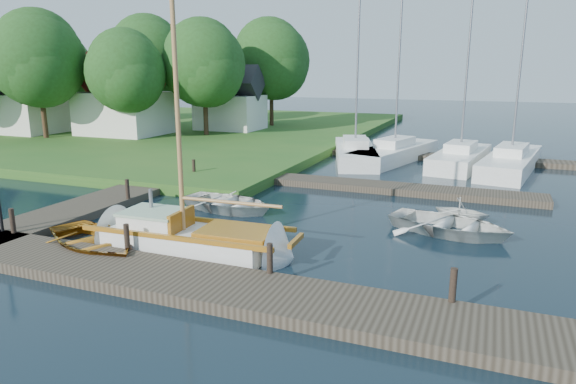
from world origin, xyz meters
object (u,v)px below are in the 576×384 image
at_px(marina_boat_1, 395,152).
at_px(tree_2, 126,71).
at_px(tree_1, 38,59).
at_px(sailboat, 195,242).
at_px(tender_a, 228,200).
at_px(tree_7, 271,60).
at_px(mooring_post_3, 453,285).
at_px(marina_boat_3, 511,160).
at_px(tree_5, 61,69).
at_px(marina_boat_0, 355,151).
at_px(mooring_post_5, 194,168).
at_px(tender_c, 450,221).
at_px(marina_boat_2, 460,157).
at_px(house_c, 230,104).
at_px(mooring_post_0, 12,221).
at_px(mooring_post_2, 270,258).
at_px(house_a, 124,102).
at_px(mooring_post_1, 127,237).
at_px(dinghy, 93,237).
at_px(mooring_post_4, 127,189).
at_px(tree_4, 148,58).
at_px(tender_d, 462,209).
at_px(house_b, 25,103).
at_px(tree_3, 204,64).

bearing_deg(marina_boat_1, tree_2, 106.34).
bearing_deg(tree_1, sailboat, -35.07).
xyz_separation_m(tender_a, tree_7, (-9.10, 25.16, 5.80)).
height_order(mooring_post_3, tree_2, tree_2).
height_order(marina_boat_1, marina_boat_3, marina_boat_3).
bearing_deg(tender_a, tree_5, 64.83).
distance_m(tender_a, marina_boat_0, 12.94).
distance_m(marina_boat_0, tree_7, 17.39).
distance_m(tender_a, tree_2, 20.61).
distance_m(mooring_post_5, tender_c, 13.05).
height_order(mooring_post_3, marina_boat_2, marina_boat_2).
bearing_deg(house_c, mooring_post_0, -76.46).
bearing_deg(tender_c, mooring_post_2, 163.16).
height_order(sailboat, house_a, sailboat).
relative_size(mooring_post_1, dinghy, 0.19).
bearing_deg(dinghy, mooring_post_5, 37.78).
bearing_deg(mooring_post_4, tree_4, 124.22).
height_order(mooring_post_0, house_a, house_a).
distance_m(mooring_post_4, tree_4, 27.26).
bearing_deg(sailboat, marina_boat_3, 60.19).
distance_m(sailboat, tender_c, 8.49).
xyz_separation_m(sailboat, dinghy, (-2.97, -1.00, 0.08)).
relative_size(mooring_post_3, tree_7, 0.09).
xyz_separation_m(mooring_post_0, sailboat, (5.94, 1.30, -0.36)).
height_order(marina_boat_0, marina_boat_1, marina_boat_1).
bearing_deg(tree_5, mooring_post_4, -41.08).
distance_m(tender_a, tender_d, 8.80).
bearing_deg(mooring_post_1, house_b, 142.77).
bearing_deg(marina_boat_3, marina_boat_1, 93.26).
height_order(mooring_post_2, tender_c, mooring_post_2).
xyz_separation_m(mooring_post_1, sailboat, (1.44, 1.30, -0.36)).
xyz_separation_m(mooring_post_4, marina_boat_1, (8.12, 14.54, -0.13)).
bearing_deg(tree_3, house_a, -161.15).
relative_size(tender_a, tree_7, 0.42).
xyz_separation_m(mooring_post_1, mooring_post_4, (-4.00, 5.00, 0.00)).
distance_m(marina_boat_2, house_a, 25.11).
height_order(mooring_post_4, tree_2, tree_2).
xyz_separation_m(tender_c, tree_4, (-27.45, 20.96, 5.95)).
bearing_deg(house_b, tender_c, -21.11).
height_order(marina_boat_3, house_c, marina_boat_3).
relative_size(mooring_post_5, marina_boat_0, 0.07).
distance_m(mooring_post_0, marina_boat_3, 24.15).
bearing_deg(marina_boat_2, mooring_post_0, 154.74).
distance_m(mooring_post_1, mooring_post_2, 4.50).
height_order(dinghy, marina_boat_3, marina_boat_3).
height_order(tender_d, marina_boat_1, marina_boat_1).
distance_m(sailboat, tree_2, 24.69).
relative_size(marina_boat_0, tree_1, 1.17).
xyz_separation_m(marina_boat_3, tree_4, (-29.57, 8.17, 5.80)).
bearing_deg(tree_3, mooring_post_0, -74.26).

